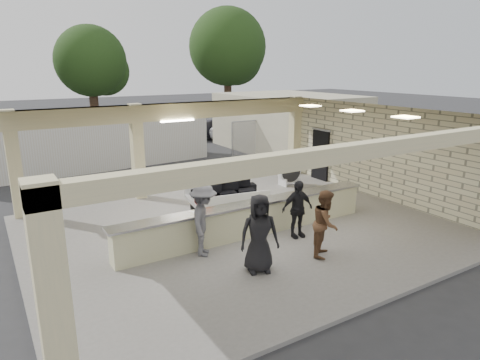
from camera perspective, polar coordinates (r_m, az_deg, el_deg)
ground at (r=12.94m, az=0.17°, el=-6.98°), size 120.00×120.00×0.00m
pavilion at (r=13.15m, az=-0.56°, el=-0.41°), size 12.01×10.00×3.55m
baggage_counter at (r=12.34m, az=1.40°, el=-5.19°), size 8.20×0.58×0.98m
luggage_cart at (r=13.86m, az=-2.03°, el=-1.60°), size 2.60×1.84×1.40m
drum_fan at (r=17.57m, az=6.57°, el=1.15°), size 0.98×0.53×1.06m
baggage_handler at (r=13.48m, az=-4.46°, el=-1.89°), size 0.58×0.70×1.67m
passenger_a at (r=11.14m, az=11.34°, el=-5.67°), size 0.89×0.82×1.73m
passenger_b at (r=12.19m, az=7.65°, el=-3.86°), size 1.01×0.46×1.67m
passenger_c at (r=10.95m, az=-4.86°, el=-5.33°), size 1.06×1.25×1.90m
passenger_d at (r=10.08m, az=2.58°, el=-7.13°), size 1.00×0.67×1.90m
car_white_a at (r=28.86m, az=0.61°, el=6.65°), size 4.77×2.68×1.30m
car_white_b at (r=30.21m, az=5.67°, el=7.26°), size 5.35×2.74×1.61m
car_dark at (r=29.47m, az=-3.19°, el=6.81°), size 4.09×1.98×1.31m
container_white at (r=21.95m, az=-19.33°, el=4.79°), size 11.88×3.25×2.54m
fence at (r=26.13m, az=10.41°, el=6.42°), size 12.06×0.06×2.03m
tree_mid at (r=37.37m, az=-18.85°, el=14.42°), size 6.00×5.60×8.00m
tree_right at (r=40.96m, az=-1.39°, el=16.92°), size 7.20×7.00×10.00m
adjacent_building at (r=25.86m, az=6.47°, el=7.71°), size 6.00×8.00×3.20m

